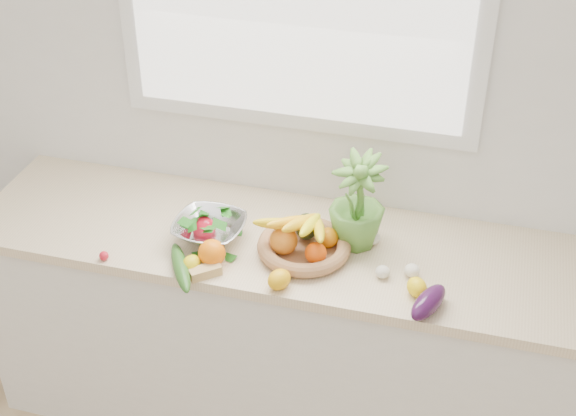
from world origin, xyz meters
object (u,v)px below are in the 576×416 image
(apple, at_px, (204,228))
(colander_with_spinach, at_px, (209,225))
(cucumber, at_px, (181,267))
(fruit_basket, at_px, (303,241))
(eggplant, at_px, (428,302))
(potted_herb, at_px, (357,201))

(apple, bearing_deg, colander_with_spinach, -23.00)
(cucumber, bearing_deg, fruit_basket, 30.85)
(eggplant, bearing_deg, apple, 167.20)
(potted_herb, relative_size, fruit_basket, 0.82)
(apple, xyz_separation_m, colander_with_spinach, (0.03, -0.01, 0.02))
(fruit_basket, bearing_deg, colander_with_spinach, -176.95)
(apple, relative_size, cucumber, 0.31)
(apple, relative_size, colander_with_spinach, 0.32)
(apple, relative_size, eggplant, 0.45)
(cucumber, bearing_deg, potted_herb, 31.51)
(eggplant, relative_size, colander_with_spinach, 0.72)
(potted_herb, xyz_separation_m, colander_with_spinach, (-0.50, -0.12, -0.11))
(eggplant, xyz_separation_m, potted_herb, (-0.29, 0.30, 0.14))
(potted_herb, height_order, colander_with_spinach, potted_herb)
(potted_herb, distance_m, fruit_basket, 0.23)
(cucumber, height_order, potted_herb, potted_herb)
(cucumber, relative_size, potted_herb, 0.78)
(colander_with_spinach, bearing_deg, fruit_basket, 3.05)
(apple, xyz_separation_m, cucumber, (-0.01, -0.21, -0.02))
(potted_herb, bearing_deg, eggplant, -45.55)
(fruit_basket, xyz_separation_m, colander_with_spinach, (-0.34, -0.02, 0.02))
(potted_herb, xyz_separation_m, fruit_basket, (-0.16, -0.11, -0.13))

